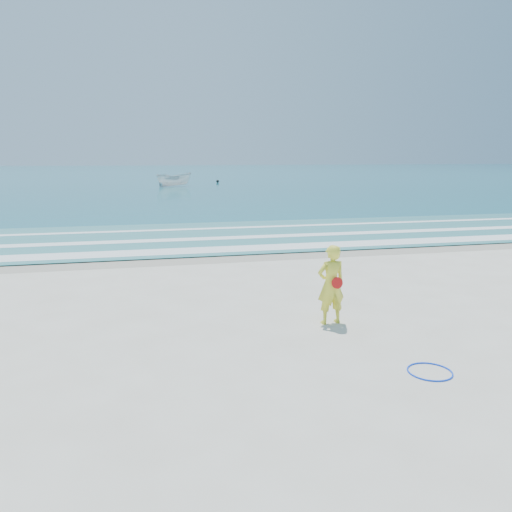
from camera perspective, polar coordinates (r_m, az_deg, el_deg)
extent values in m
plane|color=silver|center=(11.24, 2.57, -9.06)|extent=(400.00, 400.00, 0.00)
cube|color=#B2A893|center=(19.74, -4.51, -0.10)|extent=(400.00, 2.40, 0.00)
cube|color=#19727F|center=(115.23, -11.89, 9.21)|extent=(400.00, 190.00, 0.04)
cube|color=#59B7AD|center=(24.61, -6.29, 2.26)|extent=(400.00, 10.00, 0.01)
cube|color=white|center=(20.99, -5.05, 0.72)|extent=(400.00, 1.40, 0.01)
cube|color=white|center=(23.82, -6.05, 1.98)|extent=(400.00, 0.90, 0.01)
cube|color=white|center=(27.06, -6.93, 3.09)|extent=(400.00, 0.60, 0.01)
torus|color=#0D40EF|center=(9.97, 19.25, -12.37)|extent=(0.86, 0.86, 0.03)
imported|color=silver|center=(65.36, -9.34, 8.62)|extent=(4.85, 2.71, 1.77)
sphere|color=black|center=(74.05, -4.41, 8.52)|extent=(0.43, 0.43, 0.43)
imported|color=yellow|center=(11.87, 8.57, -3.25)|extent=(0.73, 0.52, 1.90)
cylinder|color=red|center=(11.72, 9.27, -3.05)|extent=(0.27, 0.08, 0.27)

